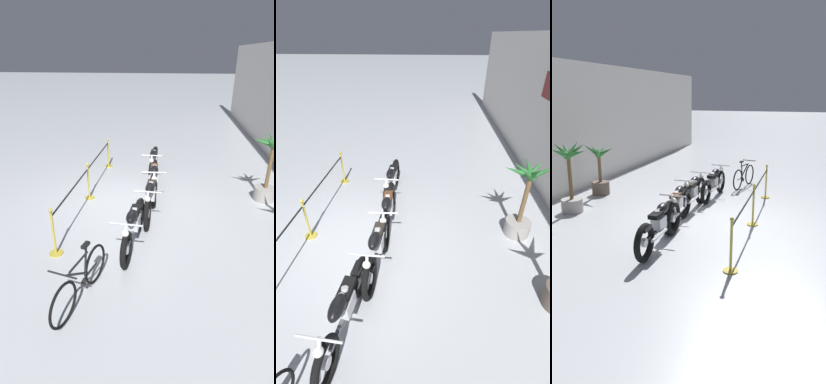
{
  "view_description": "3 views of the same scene",
  "coord_description": "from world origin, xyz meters",
  "views": [
    {
      "loc": [
        7.35,
        1.18,
        3.76
      ],
      "look_at": [
        0.74,
        0.38,
        0.67
      ],
      "focal_mm": 28.0,
      "sensor_mm": 36.0,
      "label": 1
    },
    {
      "loc": [
        4.33,
        1.71,
        4.14
      ],
      "look_at": [
        -0.9,
        1.3,
        0.87
      ],
      "focal_mm": 24.0,
      "sensor_mm": 36.0,
      "label": 2
    },
    {
      "loc": [
        -9.01,
        -2.31,
        3.19
      ],
      "look_at": [
        0.97,
        0.93,
        0.41
      ],
      "focal_mm": 35.0,
      "sensor_mm": 36.0,
      "label": 3
    }
  ],
  "objects": [
    {
      "name": "motorcycle_black_3",
      "position": [
        2.0,
        0.45,
        0.47
      ],
      "size": [
        2.19,
        0.62,
        0.94
      ],
      "color": "black",
      "rests_on": "ground"
    },
    {
      "name": "ground_plane",
      "position": [
        0.0,
        0.0,
        0.0
      ],
      "size": [
        120.0,
        120.0,
        0.0
      ],
      "primitive_type": "plane",
      "color": "#B2B7BC"
    },
    {
      "name": "stanchion_mid_right",
      "position": [
        2.52,
        -1.09,
        0.36
      ],
      "size": [
        0.28,
        0.28,
        1.05
      ],
      "color": "gold",
      "rests_on": "ground"
    },
    {
      "name": "stanchion_mid_left",
      "position": [
        -0.12,
        -1.09,
        0.36
      ],
      "size": [
        0.28,
        0.28,
        1.05
      ],
      "color": "gold",
      "rests_on": "ground"
    },
    {
      "name": "motorcycle_black_2",
      "position": [
        0.61,
        0.7,
        0.49
      ],
      "size": [
        2.21,
        0.62,
        0.97
      ],
      "color": "black",
      "rests_on": "ground"
    },
    {
      "name": "potted_palm_right_of_row",
      "position": [
        -0.61,
        3.81,
        0.89
      ],
      "size": [
        0.98,
        1.09,
        1.98
      ],
      "color": "gray",
      "rests_on": "ground"
    },
    {
      "name": "bicycle",
      "position": [
        3.68,
        -0.19,
        0.38
      ],
      "size": [
        1.7,
        0.56,
        0.96
      ],
      "color": "black",
      "rests_on": "ground"
    },
    {
      "name": "stanchion_far_left",
      "position": [
        -1.25,
        -1.09,
        0.66
      ],
      "size": [
        5.38,
        0.28,
        1.05
      ],
      "color": "gold",
      "rests_on": "ground"
    },
    {
      "name": "motorcycle_black_0",
      "position": [
        -2.09,
        0.58,
        0.48
      ],
      "size": [
        2.31,
        0.62,
        0.97
      ],
      "color": "black",
      "rests_on": "ground"
    },
    {
      "name": "motorcycle_black_1",
      "position": [
        -0.61,
        0.71,
        0.48
      ],
      "size": [
        2.29,
        0.62,
        0.98
      ],
      "color": "black",
      "rests_on": "ground"
    },
    {
      "name": "potted_palm_left_of_row",
      "position": [
        1.29,
        4.05,
        0.63
      ],
      "size": [
        0.94,
        0.89,
        1.72
      ],
      "color": "brown",
      "rests_on": "ground"
    }
  ]
}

